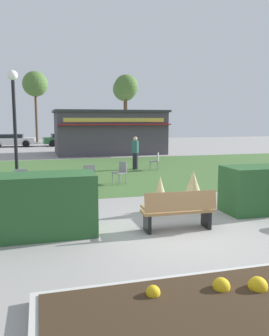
{
  "coord_description": "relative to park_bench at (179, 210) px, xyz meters",
  "views": [
    {
      "loc": [
        -3.1,
        -6.99,
        2.56
      ],
      "look_at": [
        -0.01,
        4.26,
        0.95
      ],
      "focal_mm": 37.59,
      "sensor_mm": 36.0,
      "label": 1
    }
  ],
  "objects": [
    {
      "name": "ground_plane",
      "position": [
        0.02,
        -0.37,
        -0.48
      ],
      "size": [
        80.0,
        80.0,
        0.0
      ],
      "primitive_type": "plane",
      "color": "#999691"
    },
    {
      "name": "hedge_right",
      "position": [
        2.8,
        0.96,
        0.16
      ],
      "size": [
        1.96,
        1.1,
        1.28
      ],
      "primitive_type": "cube",
      "color": "#28562B",
      "rests_on": "ground_plane"
    },
    {
      "name": "ornamental_grass_behind_left",
      "position": [
        1.25,
        1.94,
        0.07
      ],
      "size": [
        0.76,
        0.76,
        1.09
      ],
      "primitive_type": "cone",
      "color": "#D1BC7F",
      "rests_on": "ground_plane"
    },
    {
      "name": "cafe_chair_east",
      "position": [
        2.7,
        9.55,
        0.05
      ],
      "size": [
        0.59,
        0.59,
        0.89
      ],
      "color": "gray",
      "rests_on": "ground_plane"
    },
    {
      "name": "lawn_patch",
      "position": [
        0.02,
        9.74,
        -0.48
      ],
      "size": [
        36.0,
        12.0,
        0.01
      ],
      "primitive_type": "cube",
      "color": "#446B33",
      "rests_on": "ground_plane"
    },
    {
      "name": "person_strolling",
      "position": [
        1.75,
        10.08,
        0.38
      ],
      "size": [
        0.34,
        0.34,
        1.69
      ],
      "rotation": [
        0.0,
        0.0,
        5.92
      ],
      "color": "#23232D",
      "rests_on": "ground_plane"
    },
    {
      "name": "ornamental_grass_behind_right",
      "position": [
        0.09,
        1.54,
        0.04
      ],
      "size": [
        0.61,
        0.61,
        1.04
      ],
      "primitive_type": "cone",
      "color": "#D1BC7F",
      "rests_on": "ground_plane"
    },
    {
      "name": "tree_center_bg",
      "position": [
        7.05,
        33.12,
        5.8
      ],
      "size": [
        2.8,
        2.8,
        7.75
      ],
      "color": "brown",
      "rests_on": "ground_plane"
    },
    {
      "name": "hedge_left",
      "position": [
        -3.13,
        0.49,
        0.21
      ],
      "size": [
        2.51,
        1.1,
        1.38
      ],
      "primitive_type": "cube",
      "color": "#28562B",
      "rests_on": "ground_plane"
    },
    {
      "name": "parked_car_west_slot",
      "position": [
        -5.48,
        27.91,
        0.16
      ],
      "size": [
        4.28,
        2.2,
        1.2
      ],
      "color": "silver",
      "rests_on": "ground_plane"
    },
    {
      "name": "cafe_chair_west",
      "position": [
        -3.67,
        4.98,
        0.05
      ],
      "size": [
        0.45,
        0.45,
        0.89
      ],
      "color": "gray",
      "rests_on": "ground_plane"
    },
    {
      "name": "tree_left_bg",
      "position": [
        7.0,
        33.67,
        5.58
      ],
      "size": [
        2.8,
        2.8,
        7.52
      ],
      "color": "brown",
      "rests_on": "ground_plane"
    },
    {
      "name": "parked_car_center_slot",
      "position": [
        -0.52,
        27.91,
        0.16
      ],
      "size": [
        4.32,
        2.29,
        1.2
      ],
      "color": "#2D6638",
      "rests_on": "ground_plane"
    },
    {
      "name": "cafe_chair_north",
      "position": [
        -1.29,
        5.7,
        0.05
      ],
      "size": [
        0.49,
        0.49,
        0.89
      ],
      "color": "gray",
      "rests_on": "ground_plane"
    },
    {
      "name": "lamppost_mid",
      "position": [
        -3.85,
        5.89,
        2.2
      ],
      "size": [
        0.36,
        0.36,
        4.27
      ],
      "color": "black",
      "rests_on": "ground_plane"
    },
    {
      "name": "flower_bed",
      "position": [
        -0.88,
        -3.41,
        -0.39
      ],
      "size": [
        4.67,
        1.9,
        0.33
      ],
      "color": "beige",
      "rests_on": "ground_plane"
    },
    {
      "name": "food_kiosk",
      "position": [
        2.18,
        19.21,
        1.15
      ],
      "size": [
        8.23,
        5.33,
        3.25
      ],
      "color": "#47424C",
      "rests_on": "ground_plane"
    },
    {
      "name": "cafe_chair_center",
      "position": [
        0.09,
        6.23,
        0.05
      ],
      "size": [
        0.59,
        0.59,
        0.89
      ],
      "color": "gray",
      "rests_on": "ground_plane"
    },
    {
      "name": "park_bench",
      "position": [
        0.0,
        0.0,
        0.0
      ],
      "size": [
        1.72,
        0.58,
        0.95
      ],
      "color": "#9E7547",
      "rests_on": "ground_plane"
    },
    {
      "name": "tree_right_bg",
      "position": [
        -3.16,
        34.28,
        5.96
      ],
      "size": [
        2.8,
        2.8,
        7.91
      ],
      "color": "brown",
      "rests_on": "ground_plane"
    }
  ]
}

